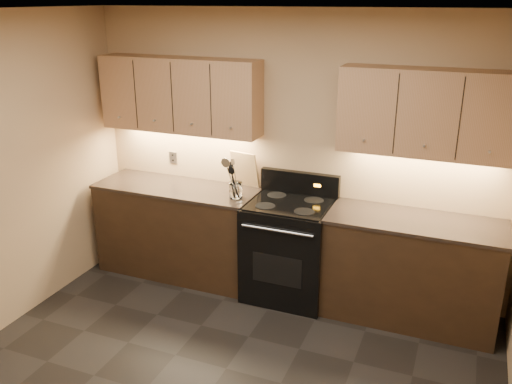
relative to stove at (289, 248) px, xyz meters
The scene contains 14 objects.
ceiling 2.71m from the stove, 92.72° to the right, with size 4.00×4.00×0.00m, color silver.
wall_back 0.88m from the stove, 104.10° to the left, with size 4.00×0.04×2.60m, color tan.
counter_left 1.18m from the stove, behind, with size 1.62×0.62×0.93m.
counter_right 1.10m from the stove, ahead, with size 1.46×0.62×0.93m.
stove is the anchor object (origin of this frame).
upper_cab_left 1.78m from the stove, behind, with size 1.60×0.30×0.70m, color #A87954.
upper_cab_right 1.73m from the stove, ahead, with size 1.44×0.30×0.70m, color #A87954.
outlet_plate 1.55m from the stove, 167.24° to the left, with size 0.09×0.01×0.12m, color #B2B5BA.
utensil_crock 0.73m from the stove, behind, with size 0.15×0.15×0.15m.
cutting_board 0.88m from the stove, 154.19° to the left, with size 0.28×0.02×0.36m, color tan.
black_spoon 0.80m from the stove, behind, with size 0.06×0.06×0.30m, color black, non-canonical shape.
black_turner 0.82m from the stove, behind, with size 0.08×0.08×0.34m, color black, non-canonical shape.
steel_spatula 0.81m from the stove, behind, with size 0.08×0.08×0.36m, color silver, non-canonical shape.
steel_skimmer 0.82m from the stove, behind, with size 0.09×0.09×0.36m, color silver, non-canonical shape.
Camera 1 is at (1.50, -2.66, 2.68)m, focal length 38.00 mm.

